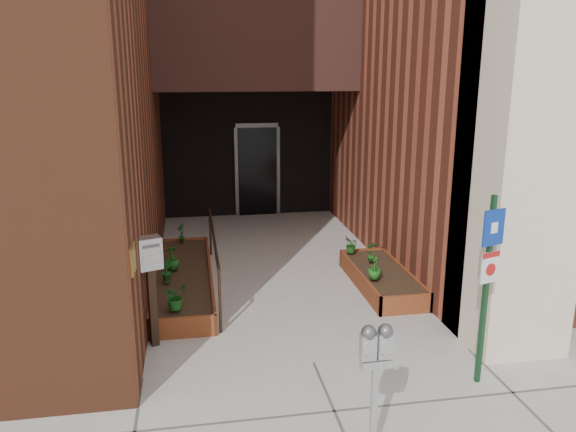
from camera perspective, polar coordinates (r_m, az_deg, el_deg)
name	(u,v)px	position (r m, az deg, el deg)	size (l,w,h in m)	color
ground	(314,363)	(6.96, 2.62, -14.69)	(80.00, 80.00, 0.00)	#9E9991
planter_left	(183,280)	(9.22, -10.57, -6.42)	(0.90, 3.60, 0.30)	brown
planter_right	(381,279)	(9.24, 9.45, -6.33)	(0.80, 2.20, 0.30)	brown
handrail	(214,243)	(8.98, -7.56, -2.73)	(0.04, 3.34, 0.90)	black
parking_meter	(376,356)	(5.07, 8.93, -13.85)	(0.29, 0.14, 1.30)	#A9A9AB
sign_post	(488,271)	(6.38, 19.69, -5.29)	(0.28, 0.12, 2.16)	#14371C
payment_dropbox	(150,268)	(7.15, -13.83, -5.19)	(0.34, 0.29, 1.44)	black
shrub_left_a	(175,296)	(7.70, -11.40, -7.99)	(0.33, 0.33, 0.36)	#19581B
shrub_left_b	(166,271)	(8.69, -12.26, -5.46)	(0.19, 0.19, 0.34)	#19581B
shrub_left_c	(172,258)	(9.18, -11.69, -4.16)	(0.22, 0.22, 0.39)	#1B5A19
shrub_left_d	(181,232)	(10.64, -10.79, -1.65)	(0.18, 0.18, 0.34)	#175119
shrub_right_a	(375,267)	(8.70, 8.80, -5.15)	(0.21, 0.21, 0.38)	#1F5E1B
shrub_right_b	(371,252)	(9.43, 8.48, -3.62)	(0.19, 0.19, 0.36)	#195718
shrub_right_c	(351,245)	(9.87, 6.45, -2.91)	(0.27, 0.27, 0.30)	#1C5217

